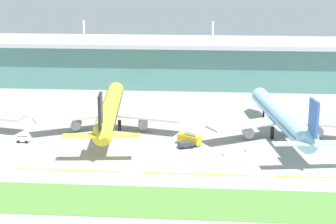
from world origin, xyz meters
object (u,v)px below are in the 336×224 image
object	(u,v)px
safety_cone_left_wingtip	(223,155)
safety_cone_nose_front	(245,151)
pushback_tug	(186,144)
baggage_cart	(23,138)
airliner_near_middle	(110,111)
fuel_truck	(190,138)
airliner_far_middle	(282,117)

from	to	relation	value
safety_cone_left_wingtip	safety_cone_nose_front	size ratio (longest dim) A/B	1.00
pushback_tug	safety_cone_nose_front	world-z (taller)	pushback_tug
baggage_cart	safety_cone_left_wingtip	bearing A→B (deg)	-7.23
airliner_near_middle	safety_cone_left_wingtip	bearing A→B (deg)	-32.75
baggage_cart	airliner_near_middle	bearing A→B (deg)	33.79
baggage_cart	pushback_tug	distance (m)	49.54
airliner_near_middle	fuel_truck	xyz separation A→B (m)	(26.80, -14.26, -4.19)
fuel_truck	baggage_cart	size ratio (longest dim) A/B	2.06
safety_cone_nose_front	airliner_far_middle	bearing A→B (deg)	52.93
fuel_truck	safety_cone_nose_front	xyz separation A→B (m)	(16.25, -5.26, -1.91)
airliner_near_middle	safety_cone_left_wingtip	world-z (taller)	airliner_near_middle
airliner_far_middle	safety_cone_nose_front	xyz separation A→B (m)	(-11.80, -15.62, -6.10)
airliner_far_middle	safety_cone_nose_front	distance (m)	20.51
airliner_far_middle	fuel_truck	bearing A→B (deg)	-159.73
airliner_far_middle	baggage_cart	distance (m)	79.74
baggage_cart	pushback_tug	world-z (taller)	baggage_cart
airliner_near_middle	safety_cone_nose_front	size ratio (longest dim) A/B	102.62
airliner_far_middle	fuel_truck	xyz separation A→B (m)	(-28.06, -10.36, -4.19)
airliner_near_middle	airliner_far_middle	size ratio (longest dim) A/B	1.04
airliner_far_middle	safety_cone_left_wingtip	distance (m)	27.50
airliner_near_middle	pushback_tug	size ratio (longest dim) A/B	14.45
airliner_near_middle	safety_cone_nose_front	bearing A→B (deg)	-24.38
baggage_cart	safety_cone_nose_front	distance (m)	66.95
airliner_near_middle	baggage_cart	size ratio (longest dim) A/B	19.64
pushback_tug	safety_cone_nose_front	distance (m)	17.49
safety_cone_left_wingtip	safety_cone_nose_front	world-z (taller)	same
pushback_tug	airliner_near_middle	bearing A→B (deg)	146.10
airliner_near_middle	airliner_far_middle	distance (m)	55.00
baggage_cart	safety_cone_left_wingtip	distance (m)	60.96
airliner_far_middle	pushback_tug	bearing A→B (deg)	-155.31
fuel_truck	safety_cone_nose_front	bearing A→B (deg)	-17.93
airliner_near_middle	baggage_cart	bearing A→B (deg)	-146.21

